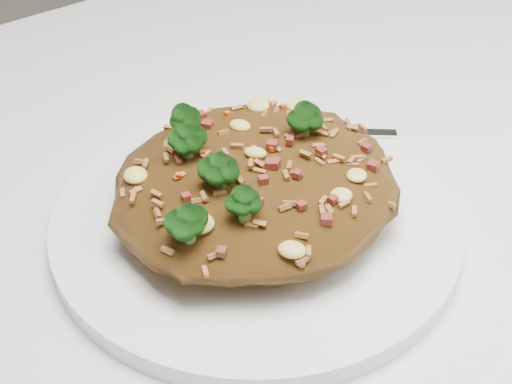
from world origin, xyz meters
The scene contains 4 objects.
dining_table centered at (0.00, 0.00, 0.66)m, with size 1.20×0.80×0.75m.
plate centered at (0.06, 0.01, 0.76)m, with size 0.26×0.26×0.01m, color white.
fried_rice centered at (0.06, 0.01, 0.79)m, with size 0.18×0.17×0.07m.
fork centered at (0.14, 0.06, 0.77)m, with size 0.13×0.12×0.00m.
Camera 1 is at (-0.15, -0.26, 1.06)m, focal length 50.00 mm.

